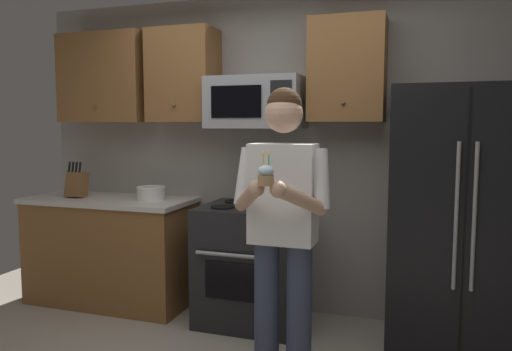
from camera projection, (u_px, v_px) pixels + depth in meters
name	position (u px, v px, depth m)	size (l,w,h in m)	color
wall_back	(283.00, 155.00, 4.10)	(4.40, 0.10, 2.60)	gray
oven_range	(251.00, 264.00, 3.87)	(0.76, 0.70, 0.93)	black
microwave	(256.00, 103.00, 3.85)	(0.74, 0.41, 0.40)	#9EA0A5
refrigerator	(460.00, 222.00, 3.31)	(0.90, 0.75, 1.80)	black
cabinet_row_upper	(192.00, 76.00, 4.06)	(2.78, 0.36, 0.76)	brown
counter_left	(111.00, 250.00, 4.30)	(1.44, 0.66, 0.92)	brown
knife_block	(77.00, 184.00, 4.29)	(0.16, 0.15, 0.32)	brown
bowl_large_white	(151.00, 193.00, 4.14)	(0.24, 0.24, 0.11)	white
person	(283.00, 220.00, 2.87)	(0.60, 0.48, 1.76)	#383F59
cupcake	(266.00, 175.00, 2.53)	(0.09, 0.09, 0.17)	#A87F56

